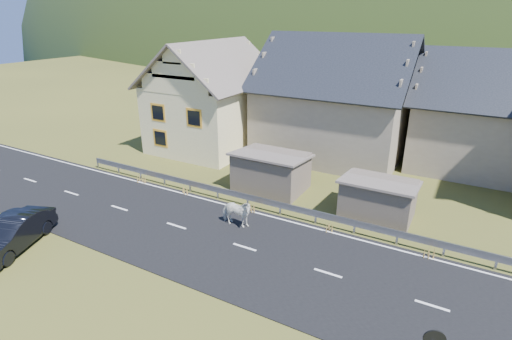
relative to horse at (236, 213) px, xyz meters
The scene contains 13 objects.
ground 2.16m from the horse, 47.50° to the right, with size 160.00×160.00×0.00m, color #3A3E1A.
road 2.16m from the horse, 47.50° to the right, with size 60.00×7.00×0.04m, color black.
lane_markings 2.15m from the horse, 47.50° to the right, with size 60.00×6.60×0.01m, color silver.
guardrail 2.59m from the horse, 58.09° to the left, with size 28.10×0.09×0.75m.
shed_left 5.06m from the horse, 97.22° to the left, with size 4.30×3.30×2.40m, color #695A4F.
shed_right 7.40m from the horse, 37.56° to the left, with size 3.80×2.90×2.20m, color #695A4F.
house_cream 14.07m from the horse, 129.42° to the left, with size 7.80×9.80×8.30m.
house_stone_a 14.06m from the horse, 88.45° to the left, with size 10.80×9.80×8.90m.
house_stone_b 18.97m from the horse, 56.25° to the left, with size 9.80×8.80×8.10m.
mountain 179.83m from the horse, 87.96° to the left, with size 440.00×280.00×260.00m, color #2A3D17.
conifer_patch 121.16m from the horse, 116.30° to the left, with size 76.00×50.00×28.00m, color black.
horse is the anchor object (origin of this frame).
car 10.23m from the horse, 139.67° to the right, with size 1.55×4.45×1.47m, color black.
Camera 1 is at (8.11, -13.40, 10.05)m, focal length 28.00 mm.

